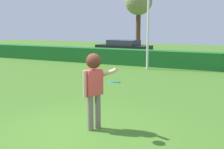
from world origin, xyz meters
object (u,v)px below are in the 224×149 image
at_px(person, 94,81).
at_px(lamppost, 148,7).
at_px(bare_elm_tree, 139,2).
at_px(frisbee, 114,82).
at_px(parked_car_black, 124,47).

height_order(person, lamppost, lamppost).
bearing_deg(bare_elm_tree, frisbee, -71.76).
height_order(lamppost, bare_elm_tree, lamppost).
xyz_separation_m(parked_car_black, bare_elm_tree, (-0.49, 4.67, 3.66)).
xyz_separation_m(person, parked_car_black, (-5.37, 14.78, -0.46)).
bearing_deg(parked_car_black, bare_elm_tree, 96.01).
bearing_deg(person, lamppost, 100.38).
distance_m(person, parked_car_black, 15.73).
bearing_deg(parked_car_black, frisbee, -68.25).
bearing_deg(bare_elm_tree, parked_car_black, -83.99).
height_order(frisbee, bare_elm_tree, bare_elm_tree).
bearing_deg(person, parked_car_black, 109.97).
relative_size(person, parked_car_black, 0.41).
distance_m(person, lamppost, 9.71).
xyz_separation_m(lamppost, bare_elm_tree, (-4.16, 10.14, 1.02)).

